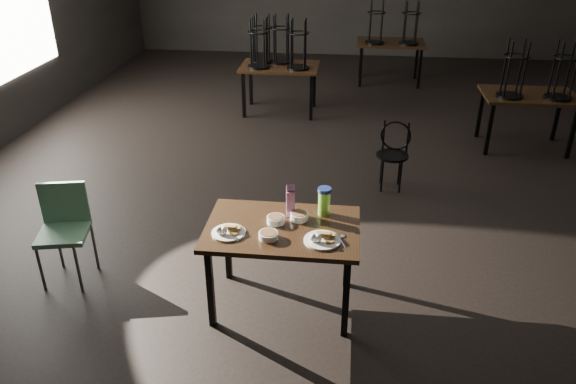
# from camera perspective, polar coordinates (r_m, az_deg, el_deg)

# --- Properties ---
(main_table) EXTENTS (1.20, 0.80, 0.75)m
(main_table) POSITION_cam_1_polar(r_m,az_deg,el_deg) (4.41, -0.59, -4.44)
(main_table) COLOR black
(main_table) RESTS_ON ground
(plate_left) EXTENTS (0.26, 0.26, 0.08)m
(plate_left) POSITION_cam_1_polar(r_m,az_deg,el_deg) (4.30, -6.11, -3.98)
(plate_left) COLOR white
(plate_left) RESTS_ON main_table
(plate_right) EXTENTS (0.28, 0.28, 0.09)m
(plate_right) POSITION_cam_1_polar(r_m,az_deg,el_deg) (4.19, 3.47, -4.75)
(plate_right) COLOR white
(plate_right) RESTS_ON main_table
(bowl_near) EXTENTS (0.14, 0.14, 0.06)m
(bowl_near) POSITION_cam_1_polar(r_m,az_deg,el_deg) (4.41, -1.26, -2.81)
(bowl_near) COLOR white
(bowl_near) RESTS_ON main_table
(bowl_far) EXTENTS (0.15, 0.15, 0.06)m
(bowl_far) POSITION_cam_1_polar(r_m,az_deg,el_deg) (4.46, 1.14, -2.45)
(bowl_far) COLOR white
(bowl_far) RESTS_ON main_table
(bowl_big) EXTENTS (0.15, 0.15, 0.05)m
(bowl_big) POSITION_cam_1_polar(r_m,az_deg,el_deg) (4.22, -2.01, -4.40)
(bowl_big) COLOR white
(bowl_big) RESTS_ON main_table
(juice_carton) EXTENTS (0.08, 0.08, 0.27)m
(juice_carton) POSITION_cam_1_polar(r_m,az_deg,el_deg) (4.47, 0.26, -0.92)
(juice_carton) COLOR #931A71
(juice_carton) RESTS_ON main_table
(water_bottle) EXTENTS (0.13, 0.13, 0.24)m
(water_bottle) POSITION_cam_1_polar(r_m,az_deg,el_deg) (4.49, 3.70, -0.93)
(water_bottle) COLOR #89DA40
(water_bottle) RESTS_ON main_table
(spoon) EXTENTS (0.06, 0.19, 0.01)m
(spoon) POSITION_cam_1_polar(r_m,az_deg,el_deg) (4.26, 5.57, -4.54)
(spoon) COLOR silver
(spoon) RESTS_ON main_table
(bentwood_chair) EXTENTS (0.39, 0.38, 0.78)m
(bentwood_chair) POSITION_cam_1_polar(r_m,az_deg,el_deg) (6.58, 10.66, 4.25)
(bentwood_chair) COLOR black
(bentwood_chair) RESTS_ON ground
(school_chair) EXTENTS (0.48, 0.48, 0.87)m
(school_chair) POSITION_cam_1_polar(r_m,az_deg,el_deg) (5.22, -21.80, -3.03)
(school_chair) COLOR #77BA91
(school_chair) RESTS_ON ground
(bg_table_left) EXTENTS (1.20, 0.80, 1.48)m
(bg_table_left) POSITION_cam_1_polar(r_m,az_deg,el_deg) (8.87, -1.03, 13.06)
(bg_table_left) COLOR black
(bg_table_left) RESTS_ON ground
(bg_table_right) EXTENTS (1.20, 0.80, 1.48)m
(bg_table_right) POSITION_cam_1_polar(r_m,az_deg,el_deg) (8.09, 23.44, 9.04)
(bg_table_right) COLOR black
(bg_table_right) RESTS_ON ground
(bg_table_far) EXTENTS (1.20, 0.80, 1.48)m
(bg_table_far) POSITION_cam_1_polar(r_m,az_deg,el_deg) (10.59, 10.45, 14.75)
(bg_table_far) COLOR black
(bg_table_far) RESTS_ON ground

